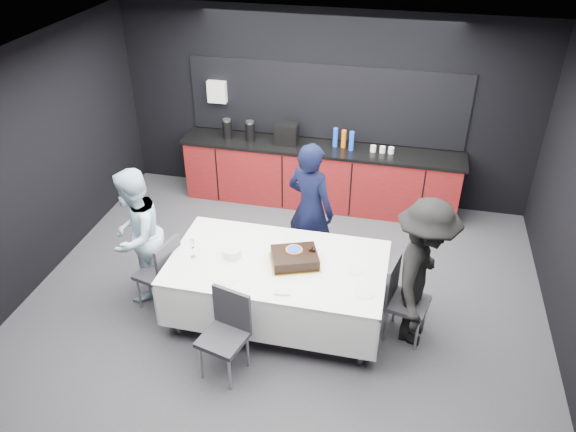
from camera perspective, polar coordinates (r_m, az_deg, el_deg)
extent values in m
plane|color=#3F4044|center=(6.81, -0.19, -7.93)|extent=(6.00, 6.00, 0.00)
cube|color=white|center=(5.44, -0.24, 15.20)|extent=(6.00, 5.00, 0.04)
cube|color=black|center=(8.22, 3.81, 10.83)|extent=(6.00, 0.04, 2.80)
cube|color=black|center=(4.12, -8.39, -14.88)|extent=(6.00, 0.04, 2.80)
cube|color=black|center=(7.22, -24.16, 4.78)|extent=(0.04, 5.00, 2.80)
cube|color=maroon|center=(8.35, 3.23, 4.03)|extent=(4.00, 0.60, 0.90)
cube|color=black|center=(8.14, 3.33, 6.94)|extent=(4.10, 0.64, 0.04)
cube|color=black|center=(8.17, 3.81, 11.44)|extent=(4.00, 0.03, 1.10)
cube|color=white|center=(8.49, -7.20, 12.43)|extent=(0.28, 0.12, 0.32)
cylinder|color=black|center=(8.40, -6.19, 8.75)|extent=(0.14, 0.14, 0.26)
cylinder|color=black|center=(8.30, -3.87, 8.57)|extent=(0.14, 0.14, 0.26)
cube|color=black|center=(8.16, -0.13, 8.37)|extent=(0.32, 0.24, 0.30)
cylinder|color=blue|center=(8.09, 4.84, 7.96)|extent=(0.07, 0.07, 0.28)
cylinder|color=orange|center=(8.08, 5.68, 7.81)|extent=(0.07, 0.07, 0.26)
cylinder|color=blue|center=(8.01, 6.47, 7.58)|extent=(0.07, 0.07, 0.28)
cylinder|color=white|center=(8.04, 8.65, 6.78)|extent=(0.08, 0.08, 0.09)
cylinder|color=white|center=(8.03, 9.57, 6.67)|extent=(0.08, 0.08, 0.09)
cylinder|color=white|center=(8.03, 10.43, 6.57)|extent=(0.08, 0.08, 0.09)
cylinder|color=#99999E|center=(8.34, -6.25, 9.66)|extent=(0.12, 0.12, 0.03)
cylinder|color=#99999E|center=(8.24, -3.91, 9.49)|extent=(0.12, 0.12, 0.03)
cylinder|color=#99999E|center=(6.19, -11.30, -9.03)|extent=(0.06, 0.06, 0.75)
cylinder|color=#99999E|center=(6.90, -8.13, -3.75)|extent=(0.06, 0.06, 0.75)
cylinder|color=#99999E|center=(5.80, 7.61, -12.06)|extent=(0.06, 0.06, 0.75)
cylinder|color=#99999E|center=(6.55, 8.60, -6.05)|extent=(0.06, 0.06, 0.75)
cube|color=white|center=(6.04, -1.07, -4.80)|extent=(2.32, 1.32, 0.04)
cube|color=white|center=(5.73, -2.62, -10.75)|extent=(2.32, 0.02, 0.55)
cube|color=white|center=(6.70, 0.29, -3.34)|extent=(2.32, 0.02, 0.55)
cube|color=white|center=(6.52, -10.95, -5.21)|extent=(0.02, 1.32, 0.55)
cube|color=white|center=(6.08, 9.65, -8.19)|extent=(0.02, 1.32, 0.55)
cube|color=gold|center=(6.00, 0.68, -4.72)|extent=(0.63, 0.57, 0.01)
cube|color=black|center=(5.97, 0.68, -4.28)|extent=(0.58, 0.53, 0.10)
cube|color=black|center=(5.93, 0.69, -3.83)|extent=(0.58, 0.53, 0.01)
cylinder|color=orange|center=(5.98, 0.62, -3.41)|extent=(0.18, 0.18, 0.00)
cylinder|color=blue|center=(5.98, 0.62, -3.38)|extent=(0.15, 0.15, 0.01)
sphere|color=black|center=(5.99, 2.62, -3.20)|extent=(0.04, 0.04, 0.04)
sphere|color=black|center=(5.95, 2.74, -3.45)|extent=(0.04, 0.04, 0.04)
sphere|color=black|center=(5.96, 2.36, -3.40)|extent=(0.04, 0.04, 0.04)
cylinder|color=white|center=(6.10, -5.72, -3.69)|extent=(0.21, 0.21, 0.10)
cylinder|color=white|center=(5.80, -6.12, -6.47)|extent=(0.19, 0.19, 0.01)
cylinder|color=white|center=(5.95, 6.76, -5.42)|extent=(0.19, 0.19, 0.01)
cylinder|color=white|center=(5.67, 7.74, -7.66)|extent=(0.22, 0.22, 0.01)
cylinder|color=white|center=(6.37, 0.31, -2.31)|extent=(0.21, 0.21, 0.01)
cube|color=white|center=(5.61, -0.57, -7.72)|extent=(0.16, 0.11, 0.02)
cylinder|color=white|center=(6.18, -9.61, -4.09)|extent=(0.06, 0.06, 0.00)
cylinder|color=white|center=(6.14, -9.66, -3.62)|extent=(0.01, 0.01, 0.12)
cylinder|color=white|center=(6.08, -9.75, -2.78)|extent=(0.05, 0.05, 0.10)
cube|color=#2C2C30|center=(6.57, -13.11, -5.68)|extent=(0.51, 0.51, 0.05)
cube|color=#2C2C30|center=(6.32, -12.03, -4.40)|extent=(0.14, 0.42, 0.45)
cylinder|color=#99999E|center=(6.90, -13.12, -6.01)|extent=(0.03, 0.03, 0.44)
cylinder|color=#99999E|center=(6.71, -14.91, -7.57)|extent=(0.03, 0.03, 0.44)
cylinder|color=#99999E|center=(6.72, -10.84, -6.87)|extent=(0.03, 0.03, 0.44)
cylinder|color=#99999E|center=(6.52, -12.60, -8.52)|extent=(0.03, 0.03, 0.44)
cube|color=#2C2C30|center=(6.14, 12.07, -8.66)|extent=(0.50, 0.50, 0.05)
cube|color=#2C2C30|center=(6.01, 10.59, -6.39)|extent=(0.13, 0.42, 0.45)
cylinder|color=#99999E|center=(6.14, 12.93, -11.65)|extent=(0.03, 0.03, 0.44)
cylinder|color=#99999E|center=(6.39, 13.73, -9.70)|extent=(0.03, 0.03, 0.44)
cylinder|color=#99999E|center=(6.19, 9.86, -10.81)|extent=(0.03, 0.03, 0.44)
cylinder|color=#99999E|center=(6.44, 10.78, -8.91)|extent=(0.03, 0.03, 0.44)
cube|color=#2C2C30|center=(5.65, -6.62, -12.32)|extent=(0.51, 0.51, 0.05)
cube|color=#2C2C30|center=(5.60, -5.71, -9.30)|extent=(0.42, 0.14, 0.45)
cylinder|color=#99999E|center=(5.80, -8.87, -14.38)|extent=(0.03, 0.03, 0.44)
cylinder|color=#99999E|center=(5.65, -5.95, -15.62)|extent=(0.03, 0.03, 0.44)
cylinder|color=#99999E|center=(5.98, -6.98, -12.33)|extent=(0.03, 0.03, 0.44)
cylinder|color=#99999E|center=(5.85, -4.12, -13.46)|extent=(0.03, 0.03, 0.44)
imported|color=black|center=(6.75, 2.28, 0.69)|extent=(0.75, 0.63, 1.73)
imported|color=silver|center=(6.59, -15.21, -1.94)|extent=(0.63, 0.80, 1.63)
imported|color=black|center=(5.91, 13.47, -5.72)|extent=(0.78, 1.17, 1.70)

